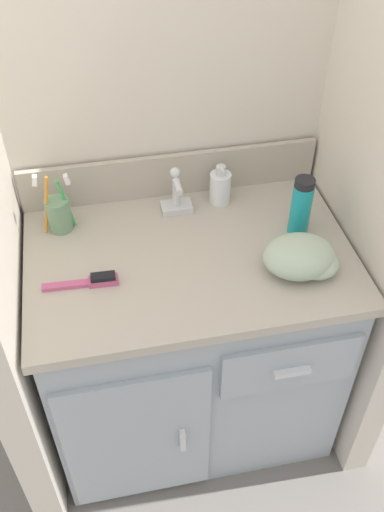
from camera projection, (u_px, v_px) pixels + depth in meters
name	position (u px, v px, depth m)	size (l,w,h in m)	color
ground_plane	(190.00, 409.00, 2.05)	(6.00, 6.00, 0.00)	slate
wall_back	(165.00, 81.00, 1.54)	(1.06, 0.08, 2.20)	beige
vanity	(190.00, 341.00, 1.78)	(0.88, 0.59, 0.76)	#9EA8B2
backsplash	(171.00, 175.00, 1.69)	(0.88, 0.02, 0.13)	#B2A899
sink_faucet	(176.00, 197.00, 1.64)	(0.09, 0.09, 0.14)	silver
toothbrush_cup	(58.00, 213.00, 1.57)	(0.10, 0.07, 0.19)	gray
soap_dispenser	(220.00, 187.00, 1.67)	(0.06, 0.07, 0.13)	white
shaving_cream_can	(301.00, 207.00, 1.54)	(0.06, 0.06, 0.18)	teal
hairbrush	(91.00, 281.00, 1.44)	(0.19, 0.04, 0.03)	#C1517F
hand_towel	(303.00, 258.00, 1.46)	(0.19, 0.16, 0.09)	#A8BCA3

